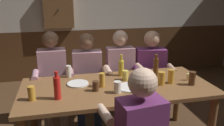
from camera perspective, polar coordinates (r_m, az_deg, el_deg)
The scene contains 22 objects.
back_wall_wainscot at distance 4.98m, azimuth -5.77°, elevation 2.47°, with size 6.54×0.12×0.98m, color brown.
dining_table at distance 2.59m, azimuth 1.28°, elevation -7.45°, with size 2.04×0.92×0.76m.
person_0 at distance 3.15m, azimuth -14.07°, elevation -3.03°, with size 0.50×0.52×1.25m.
person_1 at distance 3.17m, azimuth -5.89°, elevation -2.85°, with size 0.55×0.56×1.21m.
person_2 at distance 3.25m, azimuth 2.25°, elevation -2.00°, with size 0.52×0.50×1.23m.
person_3 at distance 3.39m, azimuth 9.54°, elevation -1.45°, with size 0.60×0.60×1.21m.
table_candle at distance 2.82m, azimuth 17.95°, elevation -3.26°, with size 0.04×0.04×0.08m, color #F9E08C.
plate_0 at distance 2.61m, azimuth -8.25°, elevation -4.96°, with size 0.23×0.23×0.01m, color white.
plate_1 at distance 2.50m, azimuth 4.54°, elevation -5.87°, with size 0.28×0.28×0.01m, color white.
bottle_0 at distance 2.84m, azimuth 10.53°, elevation -0.90°, with size 0.06×0.06×0.27m.
bottle_1 at distance 2.27m, azimuth -13.12°, elevation -5.78°, with size 0.07×0.07×0.27m.
bottle_2 at distance 2.82m, azimuth 2.22°, elevation -1.04°, with size 0.07×0.07×0.26m.
pint_glass_0 at distance 2.69m, azimuth 18.81°, elevation -3.53°, with size 0.07×0.07×0.15m, color #4C2D19.
pint_glass_1 at distance 2.36m, azimuth 1.34°, elevation -5.86°, with size 0.07×0.07×0.12m, color white.
pint_glass_2 at distance 2.50m, azimuth -2.44°, elevation -4.11°, with size 0.06×0.06×0.15m, color gold.
pint_glass_3 at distance 2.33m, azimuth -18.89°, elevation -6.94°, with size 0.07×0.07×0.14m, color gold.
pint_glass_4 at distance 2.67m, azimuth 14.09°, elevation -3.17°, with size 0.07×0.07×0.16m, color gold.
pint_glass_5 at distance 2.61m, azimuth 11.86°, elevation -3.63°, with size 0.08×0.08×0.15m, color gold.
pint_glass_6 at distance 2.70m, azimuth 3.24°, elevation -2.99°, with size 0.07×0.07×0.11m, color #E5C64C.
pint_glass_7 at distance 2.82m, azimuth -10.45°, elevation -2.01°, with size 0.06×0.06×0.14m, color white.
pint_glass_8 at distance 2.41m, azimuth -4.01°, elevation -5.57°, with size 0.07×0.07×0.11m, color #4C2D19.
wall_dart_cabinet at distance 4.67m, azimuth -12.85°, elevation 12.58°, with size 0.56×0.15×0.70m.
Camera 1 is at (-0.58, -2.26, 1.73)m, focal length 37.79 mm.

